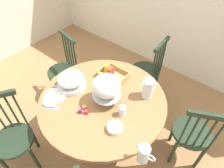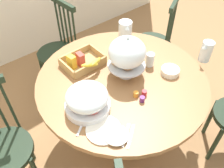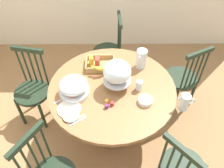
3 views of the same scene
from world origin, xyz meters
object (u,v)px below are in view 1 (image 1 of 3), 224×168
(fruit_platter_covered, at_px, (71,81))
(milk_pitcher, at_px, (148,89))
(windsor_chair_near_window, at_px, (192,134))
(pastry_stand_with_dome, at_px, (106,87))
(dining_table, at_px, (103,111))
(windsor_chair_facing_door, at_px, (64,71))
(china_plate_small, at_px, (50,101))
(cereal_basket, at_px, (111,74))
(drinking_glass, at_px, (122,111))
(windsor_chair_by_cabinet, at_px, (147,72))
(orange_juice_pitcher, at_px, (144,154))
(cereal_bowl, at_px, (115,128))
(china_plate_large, at_px, (55,96))
(windsor_chair_far_side, at_px, (13,138))

(fruit_platter_covered, xyz_separation_m, milk_pitcher, (0.69, 0.39, 0.01))
(windsor_chair_near_window, height_order, pastry_stand_with_dome, pastry_stand_with_dome)
(windsor_chair_near_window, relative_size, pastry_stand_with_dome, 2.83)
(dining_table, distance_m, windsor_chair_facing_door, 0.95)
(china_plate_small, bearing_deg, windsor_chair_near_window, 31.95)
(dining_table, height_order, cereal_basket, cereal_basket)
(milk_pitcher, bearing_deg, windsor_chair_facing_door, -175.37)
(china_plate_small, bearing_deg, dining_table, 44.07)
(china_plate_small, height_order, drinking_glass, drinking_glass)
(windsor_chair_near_window, bearing_deg, windsor_chair_facing_door, -174.05)
(windsor_chair_by_cabinet, bearing_deg, pastry_stand_with_dome, -85.10)
(milk_pitcher, bearing_deg, dining_table, -134.84)
(pastry_stand_with_dome, xyz_separation_m, milk_pitcher, (0.27, 0.31, -0.10))
(dining_table, relative_size, milk_pitcher, 6.00)
(dining_table, distance_m, orange_juice_pitcher, 0.76)
(china_plate_small, distance_m, cereal_bowl, 0.71)
(china_plate_large, xyz_separation_m, china_plate_small, (0.03, -0.09, 0.01))
(windsor_chair_facing_door, distance_m, milk_pitcher, 1.30)
(dining_table, relative_size, china_plate_small, 8.61)
(cereal_basket, bearing_deg, windsor_chair_by_cabinet, 80.25)
(windsor_chair_facing_door, distance_m, windsor_chair_far_side, 1.08)
(china_plate_large, bearing_deg, pastry_stand_with_dome, 32.42)
(pastry_stand_with_dome, xyz_separation_m, cereal_bowl, (0.27, -0.21, -0.18))
(orange_juice_pitcher, bearing_deg, fruit_platter_covered, 169.20)
(windsor_chair_near_window, xyz_separation_m, drinking_glass, (-0.59, -0.43, 0.34))
(windsor_chair_far_side, distance_m, pastry_stand_with_dome, 1.10)
(windsor_chair_by_cabinet, relative_size, china_plate_small, 6.50)
(china_plate_large, bearing_deg, fruit_platter_covered, 81.24)
(pastry_stand_with_dome, distance_m, fruit_platter_covered, 0.44)
(windsor_chair_by_cabinet, distance_m, windsor_chair_far_side, 1.80)
(drinking_glass, bearing_deg, fruit_platter_covered, -175.94)
(windsor_chair_facing_door, distance_m, china_plate_large, 0.78)
(cereal_basket, relative_size, cereal_bowl, 2.26)
(pastry_stand_with_dome, distance_m, cereal_basket, 0.39)
(orange_juice_pitcher, relative_size, china_plate_large, 0.79)
(windsor_chair_facing_door, relative_size, cereal_bowl, 6.96)
(windsor_chair_near_window, distance_m, orange_juice_pitcher, 0.79)
(windsor_chair_far_side, distance_m, china_plate_large, 0.60)
(windsor_chair_by_cabinet, bearing_deg, drinking_glass, -72.88)
(china_plate_large, xyz_separation_m, drinking_glass, (0.67, 0.25, 0.05))
(pastry_stand_with_dome, relative_size, fruit_platter_covered, 1.15)
(windsor_chair_facing_door, bearing_deg, china_plate_large, -43.63)
(windsor_chair_far_side, distance_m, china_plate_small, 0.55)
(dining_table, height_order, china_plate_large, china_plate_large)
(windsor_chair_near_window, xyz_separation_m, cereal_basket, (-1.00, -0.10, 0.33))
(windsor_chair_facing_door, height_order, orange_juice_pitcher, windsor_chair_facing_door)
(fruit_platter_covered, distance_m, drinking_glass, 0.64)
(windsor_chair_facing_door, bearing_deg, dining_table, -13.47)
(dining_table, distance_m, windsor_chair_far_side, 0.95)
(windsor_chair_by_cabinet, relative_size, pastry_stand_with_dome, 2.83)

